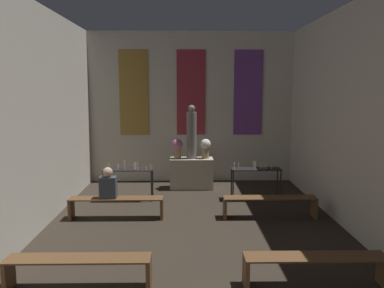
# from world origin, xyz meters

# --- Properties ---
(wall_back) EXTENTS (6.42, 0.16, 4.55)m
(wall_back) POSITION_xyz_m (0.00, 10.63, 2.30)
(wall_back) COLOR beige
(wall_back) RESTS_ON ground_plane
(wall_left) EXTENTS (0.12, 10.81, 4.55)m
(wall_left) POSITION_xyz_m (-3.15, 5.29, 2.27)
(wall_left) COLOR beige
(wall_left) RESTS_ON ground_plane
(altar) EXTENTS (1.23, 0.56, 0.87)m
(altar) POSITION_xyz_m (0.00, 9.69, 0.44)
(altar) COLOR #ADA38E
(altar) RESTS_ON ground_plane
(statue) EXTENTS (0.28, 0.28, 1.52)m
(statue) POSITION_xyz_m (0.00, 9.69, 1.59)
(statue) COLOR slate
(statue) RESTS_ON altar
(flower_vase_left) EXTENTS (0.30, 0.30, 0.56)m
(flower_vase_left) POSITION_xyz_m (-0.40, 9.69, 1.20)
(flower_vase_left) COLOR #937A5B
(flower_vase_left) RESTS_ON altar
(flower_vase_right) EXTENTS (0.30, 0.30, 0.56)m
(flower_vase_right) POSITION_xyz_m (0.40, 9.69, 1.20)
(flower_vase_right) COLOR #937A5B
(flower_vase_right) RESTS_ON altar
(candle_rack_left) EXTENTS (1.27, 0.41, 1.01)m
(candle_rack_left) POSITION_xyz_m (-1.64, 8.55, 0.70)
(candle_rack_left) COLOR black
(candle_rack_left) RESTS_ON ground_plane
(candle_rack_right) EXTENTS (1.27, 0.41, 1.01)m
(candle_rack_right) POSITION_xyz_m (1.64, 8.55, 0.70)
(candle_rack_right) COLOR black
(candle_rack_right) RESTS_ON ground_plane
(pew_second_left) EXTENTS (2.06, 0.36, 0.47)m
(pew_second_left) POSITION_xyz_m (-1.70, 4.20, 0.35)
(pew_second_left) COLOR brown
(pew_second_left) RESTS_ON ground_plane
(pew_second_right) EXTENTS (2.06, 0.36, 0.47)m
(pew_second_right) POSITION_xyz_m (1.70, 4.20, 0.35)
(pew_second_right) COLOR brown
(pew_second_right) RESTS_ON ground_plane
(pew_back_left) EXTENTS (2.06, 0.36, 0.47)m
(pew_back_left) POSITION_xyz_m (-1.70, 7.15, 0.35)
(pew_back_left) COLOR brown
(pew_back_left) RESTS_ON ground_plane
(pew_back_right) EXTENTS (2.06, 0.36, 0.47)m
(pew_back_right) POSITION_xyz_m (1.70, 7.15, 0.35)
(pew_back_right) COLOR brown
(pew_back_right) RESTS_ON ground_plane
(person_seated) EXTENTS (0.36, 0.24, 0.69)m
(person_seated) POSITION_xyz_m (-1.87, 7.15, 0.77)
(person_seated) COLOR #383D47
(person_seated) RESTS_ON pew_back_left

